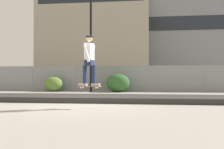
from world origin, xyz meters
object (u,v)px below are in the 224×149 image
(shrub_left, at_px, (53,84))
(street_lamp, at_px, (91,29))
(skateboard, at_px, (89,87))
(parked_car_near, at_px, (75,79))
(shrub_center, at_px, (118,83))
(parked_car_mid, at_px, (151,79))
(skater, at_px, (89,58))

(shrub_left, bearing_deg, street_lamp, -3.39)
(skateboard, height_order, parked_car_near, parked_car_near)
(skateboard, bearing_deg, shrub_center, 90.20)
(parked_car_mid, xyz_separation_m, shrub_center, (-2.36, -4.88, -0.21))
(shrub_left, bearing_deg, shrub_center, -2.10)
(skater, distance_m, shrub_left, 10.81)
(parked_car_mid, distance_m, shrub_center, 5.43)
(shrub_left, xyz_separation_m, shrub_center, (4.68, -0.17, 0.10))
(shrub_center, bearing_deg, skateboard, -89.80)
(parked_car_near, xyz_separation_m, parked_car_mid, (6.67, 0.15, 0.00))
(shrub_center, bearing_deg, skater, -89.80)
(skater, xyz_separation_m, shrub_center, (-0.03, 9.49, -1.02))
(skateboard, xyz_separation_m, skater, (0.00, -0.00, 0.94))
(skater, distance_m, street_lamp, 10.07)
(parked_car_near, bearing_deg, parked_car_mid, 1.26)
(parked_car_mid, bearing_deg, skater, -99.19)
(shrub_center, bearing_deg, street_lamp, 179.78)
(skater, bearing_deg, street_lamp, 101.52)
(parked_car_mid, xyz_separation_m, shrub_left, (-7.04, -4.71, -0.31))
(skater, relative_size, shrub_left, 1.22)
(skater, distance_m, shrub_center, 9.55)
(skateboard, height_order, parked_car_mid, parked_car_mid)
(street_lamp, distance_m, parked_car_mid, 7.38)
(parked_car_mid, height_order, shrub_center, parked_car_mid)
(street_lamp, xyz_separation_m, parked_car_mid, (4.26, 4.88, -3.54))
(skateboard, distance_m, shrub_left, 10.75)
(parked_car_near, xyz_separation_m, shrub_left, (-0.36, -4.57, -0.31))
(shrub_left, bearing_deg, skateboard, -64.03)
(street_lamp, bearing_deg, parked_car_near, 117.01)
(street_lamp, bearing_deg, skater, -78.48)
(skater, height_order, street_lamp, street_lamp)
(street_lamp, height_order, shrub_left, street_lamp)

